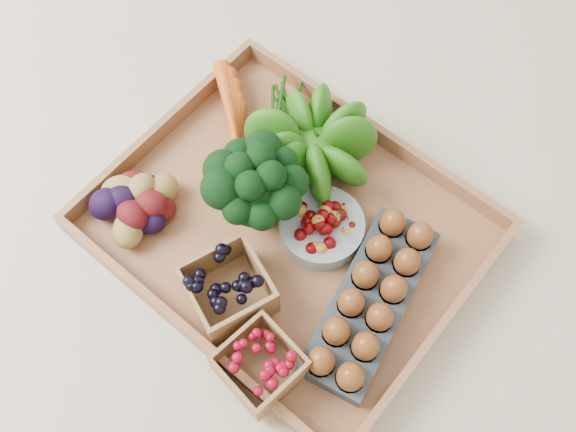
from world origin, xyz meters
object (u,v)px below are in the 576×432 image
Objects in this scene: broccoli at (258,199)px; cherry_bowl at (322,228)px; egg_carton at (370,302)px; tray at (288,231)px.

broccoli is 1.15× the size of cherry_bowl.
broccoli is 0.54× the size of egg_carton.
cherry_bowl is at bearing 148.54° from egg_carton.
tray is at bearing -147.57° from cherry_bowl.
cherry_bowl is at bearing 23.05° from broccoli.
broccoli reaches higher than egg_carton.
cherry_bowl is (0.09, 0.04, -0.04)m from broccoli.
egg_carton reaches higher than tray.
tray is 0.08m from broccoli.
egg_carton is at bearing -6.29° from tray.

